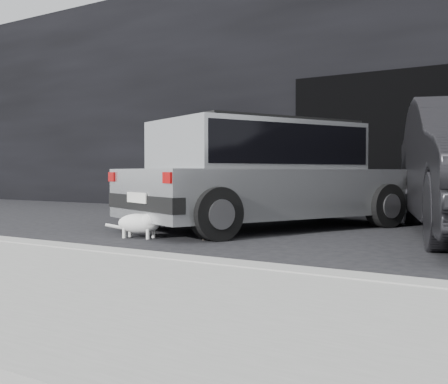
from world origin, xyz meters
The scene contains 8 objects.
ground centered at (0.00, 0.00, 0.00)m, with size 80.00×80.00×0.00m, color black.
building_facade centered at (1.00, 6.00, 2.50)m, with size 34.00×4.00×5.00m, color black.
garage_opening centered at (1.00, 3.99, 1.30)m, with size 4.00×0.10×2.60m, color black.
curb centered at (1.00, -2.60, 0.06)m, with size 18.00×0.25×0.12m, color gray.
sidewalk centered at (1.00, -3.80, 0.06)m, with size 18.00×2.20×0.11m, color gray.
silver_hatchback centered at (0.04, 0.77, 0.81)m, with size 3.27×4.41×1.49m.
cat_siamese centered at (0.21, -0.73, 0.11)m, with size 0.27×0.73×0.25m.
cat_white centered at (-0.58, -1.06, 0.18)m, with size 0.79×0.37×0.38m.
Camera 1 is at (3.83, -6.06, 0.78)m, focal length 45.00 mm.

